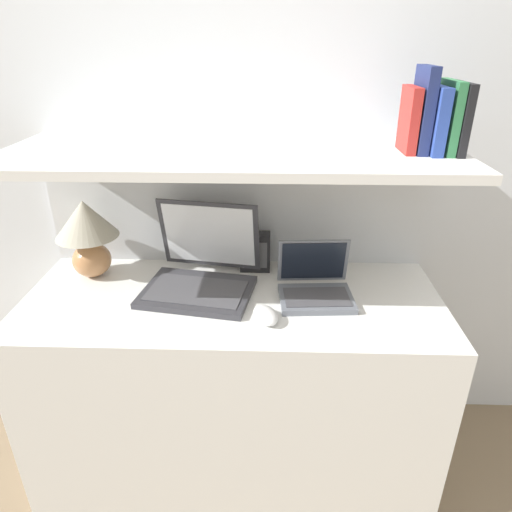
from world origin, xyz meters
TOP-DOWN VIEW (x-y plane):
  - wall_back at (0.00, 0.63)m, footprint 6.00×0.05m
  - desk at (0.00, 0.28)m, footprint 1.40×0.57m
  - back_riser at (0.00, 0.59)m, footprint 1.40×0.04m
  - shelf at (0.00, 0.35)m, footprint 1.40×0.51m
  - table_lamp at (-0.52, 0.43)m, footprint 0.22×0.22m
  - laptop_large at (-0.11, 0.36)m, footprint 0.41×0.38m
  - laptop_small at (0.28, 0.30)m, footprint 0.25×0.22m
  - computer_mouse at (0.11, 0.16)m, footprint 0.11×0.13m
  - router_box at (0.07, 0.50)m, footprint 0.11×0.06m
  - book_black at (0.66, 0.35)m, footprint 0.02×0.18m
  - book_green at (0.63, 0.35)m, footprint 0.03×0.17m
  - book_blue at (0.59, 0.35)m, footprint 0.03×0.17m
  - book_navy at (0.56, 0.35)m, footprint 0.03×0.14m
  - book_red at (0.52, 0.35)m, footprint 0.03×0.13m

SIDE VIEW (x-z plane):
  - desk at x=0.00m, z-range 0.00..0.74m
  - back_riser at x=0.00m, z-range 0.00..1.20m
  - computer_mouse at x=0.11m, z-range 0.74..0.78m
  - laptop_small at x=0.28m, z-range 0.69..0.87m
  - laptop_large at x=-0.11m, z-range 0.66..0.95m
  - router_box at x=0.07m, z-range 0.74..0.89m
  - table_lamp at x=-0.52m, z-range 0.78..1.06m
  - wall_back at x=0.00m, z-range 0.00..2.40m
  - shelf at x=0.00m, z-range 1.20..1.22m
  - book_red at x=0.52m, z-range 1.22..1.41m
  - book_blue at x=0.59m, z-range 1.22..1.41m
  - book_black at x=0.66m, z-range 1.22..1.42m
  - book_green at x=0.63m, z-range 1.22..1.43m
  - book_navy at x=0.56m, z-range 1.22..1.46m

